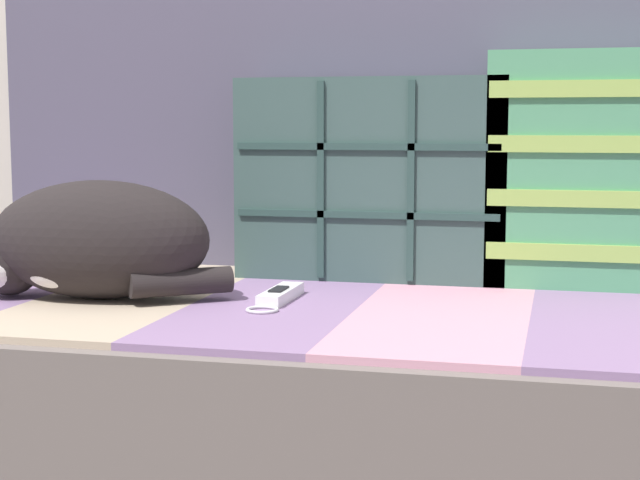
{
  "coord_description": "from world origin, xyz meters",
  "views": [
    {
      "loc": [
        0.17,
        -1.38,
        0.68
      ],
      "look_at": [
        -0.19,
        0.05,
        0.5
      ],
      "focal_mm": 55.0,
      "sensor_mm": 36.0,
      "label": 1
    }
  ],
  "objects_px": {
    "couch": "(447,429)",
    "sleeping_cat": "(90,243)",
    "throw_pillow_quilted": "(373,179)",
    "throw_pillow_striped": "(604,170)",
    "game_remote_far": "(279,296)"
  },
  "relations": [
    {
      "from": "couch",
      "to": "sleeping_cat",
      "type": "relative_size",
      "value": 4.56
    },
    {
      "from": "sleeping_cat",
      "to": "game_remote_far",
      "type": "xyz_separation_m",
      "value": [
        0.29,
        0.05,
        -0.08
      ]
    },
    {
      "from": "throw_pillow_striped",
      "to": "game_remote_far",
      "type": "xyz_separation_m",
      "value": [
        -0.49,
        -0.27,
        -0.19
      ]
    },
    {
      "from": "sleeping_cat",
      "to": "throw_pillow_striped",
      "type": "bearing_deg",
      "value": 22.03
    },
    {
      "from": "throw_pillow_striped",
      "to": "game_remote_far",
      "type": "bearing_deg",
      "value": -151.27
    },
    {
      "from": "throw_pillow_quilted",
      "to": "sleeping_cat",
      "type": "xyz_separation_m",
      "value": [
        -0.39,
        -0.32,
        -0.09
      ]
    },
    {
      "from": "game_remote_far",
      "to": "throw_pillow_quilted",
      "type": "bearing_deg",
      "value": 70.54
    },
    {
      "from": "couch",
      "to": "game_remote_far",
      "type": "bearing_deg",
      "value": -167.14
    },
    {
      "from": "throw_pillow_quilted",
      "to": "game_remote_far",
      "type": "bearing_deg",
      "value": -109.46
    },
    {
      "from": "throw_pillow_quilted",
      "to": "game_remote_far",
      "type": "height_order",
      "value": "throw_pillow_quilted"
    },
    {
      "from": "throw_pillow_striped",
      "to": "sleeping_cat",
      "type": "distance_m",
      "value": 0.85
    },
    {
      "from": "couch",
      "to": "throw_pillow_striped",
      "type": "height_order",
      "value": "throw_pillow_striped"
    },
    {
      "from": "throw_pillow_quilted",
      "to": "throw_pillow_striped",
      "type": "height_order",
      "value": "throw_pillow_striped"
    },
    {
      "from": "sleeping_cat",
      "to": "couch",
      "type": "bearing_deg",
      "value": 11.03
    },
    {
      "from": "couch",
      "to": "sleeping_cat",
      "type": "bearing_deg",
      "value": -168.97
    }
  ]
}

